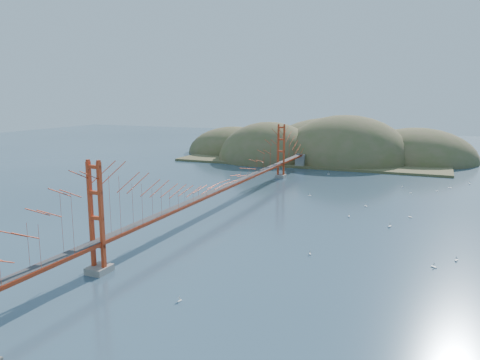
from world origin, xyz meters
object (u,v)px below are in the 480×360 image
at_px(bridge, 223,165).
at_px(sailboat_1, 366,206).
at_px(sailboat_0, 349,216).
at_px(sailboat_2, 434,266).

distance_m(bridge, sailboat_1, 24.22).
bearing_deg(sailboat_0, sailboat_2, -55.71).
height_order(sailboat_1, sailboat_2, sailboat_2).
distance_m(bridge, sailboat_2, 35.79).
relative_size(sailboat_1, sailboat_2, 0.93).
relative_size(sailboat_0, sailboat_2, 0.84).
height_order(bridge, sailboat_0, bridge).
bearing_deg(sailboat_1, sailboat_0, -100.63).
xyz_separation_m(bridge, sailboat_2, (31.63, -15.28, -6.85)).
bearing_deg(bridge, sailboat_0, 6.48).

